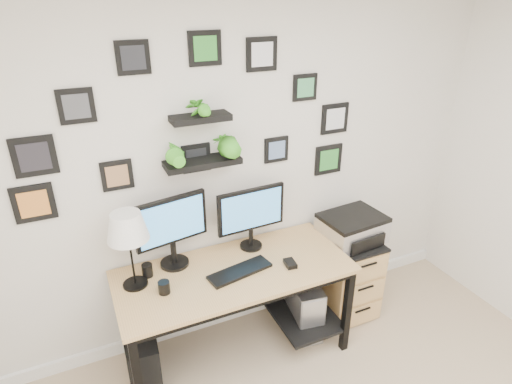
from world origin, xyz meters
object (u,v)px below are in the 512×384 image
desk (238,280)px  table_lamp (127,228)px  mug (164,287)px  pc_tower_black (143,358)px  monitor_right (251,214)px  monitor_left (172,227)px  printer (352,228)px  pc_tower_grey (302,304)px  file_cabinet (345,275)px

desk → table_lamp: (-0.68, 0.08, 0.54)m
mug → pc_tower_black: mug is taller
monitor_right → pc_tower_black: size_ratio=1.16×
desk → monitor_right: monitor_right is taller
monitor_left → printer: bearing=-5.5°
monitor_right → pc_tower_black: bearing=-167.5°
printer → monitor_left: bearing=174.5°
pc_tower_grey → file_cabinet: 0.46m
monitor_left → monitor_right: monitor_left is taller
pc_tower_black → printer: (1.71, 0.08, 0.56)m
pc_tower_grey → printer: printer is taller
desk → pc_tower_grey: (0.54, -0.01, -0.40)m
monitor_right → printer: bearing=-8.4°
pc_tower_black → printer: size_ratio=0.88×
pc_tower_black → pc_tower_grey: (1.25, 0.02, 0.01)m
file_cabinet → printer: bearing=-9.8°
printer → table_lamp: bearing=179.2°
monitor_left → printer: (1.38, -0.13, -0.27)m
monitor_right → pc_tower_grey: size_ratio=1.06×
table_lamp → file_cabinet: (1.66, -0.02, -0.84)m
mug → file_cabinet: bearing=5.1°
file_cabinet → printer: printer is taller
file_cabinet → pc_tower_black: bearing=-177.3°
desk → mug: 0.56m
monitor_right → printer: 0.86m
desk → printer: (1.00, 0.06, 0.15)m
pc_tower_black → table_lamp: bearing=78.2°
pc_tower_grey → table_lamp: bearing=176.0°
pc_tower_grey → printer: (0.46, 0.06, 0.55)m
file_cabinet → printer: 0.44m
pc_tower_grey → monitor_right: bearing=153.0°
desk → file_cabinet: desk is taller
pc_tower_black → monitor_right: bearing=17.7°
table_lamp → pc_tower_grey: table_lamp is taller
pc_tower_grey → mug: bearing=-176.1°
monitor_right → file_cabinet: size_ratio=0.76×
printer → mug: bearing=-175.0°
desk → file_cabinet: bearing=3.4°
table_lamp → pc_tower_black: (-0.03, -0.10, -0.95)m
monitor_left → file_cabinet: monitor_left is taller
mug → pc_tower_grey: bearing=3.9°
monitor_right → pc_tower_black: (-0.89, -0.20, -0.81)m
monitor_left → file_cabinet: 1.55m
file_cabinet → table_lamp: bearing=179.3°
desk → pc_tower_grey: size_ratio=3.33×
pc_tower_black → monitor_left: bearing=38.5°
desk → table_lamp: table_lamp is taller
pc_tower_grey → file_cabinet: size_ratio=0.72×
table_lamp → pc_tower_black: size_ratio=1.19×
pc_tower_grey → file_cabinet: bearing=8.2°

